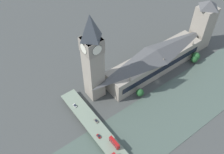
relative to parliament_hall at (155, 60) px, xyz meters
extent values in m
plane|color=#424442|center=(-14.16, 8.00, -13.24)|extent=(600.00, 600.00, 0.00)
cube|color=#47564C|center=(-46.83, 8.00, -13.09)|extent=(53.34, 360.00, 0.30)
cube|color=gray|center=(0.05, 0.00, -3.41)|extent=(22.42, 107.20, 19.65)
cube|color=black|center=(-11.31, 0.00, -2.43)|extent=(0.40, 98.63, 5.90)
pyramid|color=#4C4C4C|center=(0.05, 0.00, 9.93)|extent=(21.98, 105.06, 7.03)
cone|color=gray|center=(-10.16, -40.74, 8.91)|extent=(2.20, 2.20, 5.00)
cone|color=gray|center=(-10.16, 0.00, 8.91)|extent=(2.20, 2.20, 5.00)
cone|color=gray|center=(-10.16, 40.74, 8.91)|extent=(2.20, 2.20, 5.00)
cube|color=gray|center=(9.88, 64.54, 18.72)|extent=(13.87, 13.87, 63.92)
cube|color=gray|center=(9.88, 64.54, 44.44)|extent=(14.70, 14.70, 12.48)
cylinder|color=black|center=(2.77, 64.54, 44.44)|extent=(0.50, 8.93, 8.93)
cylinder|color=silver|center=(2.63, 64.54, 44.44)|extent=(0.62, 8.27, 8.27)
cylinder|color=black|center=(16.99, 64.54, 44.44)|extent=(0.50, 8.93, 8.93)
cylinder|color=silver|center=(17.13, 64.54, 44.44)|extent=(0.62, 8.27, 8.27)
cylinder|color=black|center=(9.88, 57.43, 44.44)|extent=(8.93, 0.50, 8.93)
cylinder|color=silver|center=(9.88, 57.28, 44.44)|extent=(8.27, 0.62, 8.27)
cylinder|color=black|center=(9.88, 71.65, 44.44)|extent=(8.93, 0.50, 8.93)
cylinder|color=silver|center=(9.88, 71.79, 44.44)|extent=(8.27, 0.62, 8.27)
pyramid|color=#383D42|center=(9.88, 64.54, 61.09)|extent=(14.15, 14.15, 20.82)
cube|color=gray|center=(0.05, -66.38, 10.48)|extent=(17.55, 17.55, 47.43)
pyramid|color=#4C4C4C|center=(0.05, -66.38, 38.14)|extent=(17.55, 17.55, 7.90)
cube|color=#5D6A59|center=(-46.83, 86.31, -11.40)|extent=(3.00, 11.63, 3.68)
cube|color=#5D6A59|center=(1.71, 86.31, -11.40)|extent=(3.00, 11.63, 3.68)
cube|color=gray|center=(-46.83, 86.31, -8.96)|extent=(138.67, 13.68, 1.20)
cube|color=red|center=(-44.28, 83.40, -6.91)|extent=(10.68, 2.49, 2.06)
cube|color=black|center=(-44.28, 83.40, -6.50)|extent=(9.62, 2.55, 0.91)
cube|color=red|center=(-44.28, 83.40, -4.67)|extent=(10.47, 2.49, 2.42)
cube|color=black|center=(-44.28, 83.40, -4.55)|extent=(9.62, 2.55, 1.16)
cube|color=#A01515|center=(-44.28, 83.40, -3.38)|extent=(10.36, 2.36, 0.16)
cylinder|color=black|center=(-39.79, 82.27, -7.83)|extent=(1.07, 0.28, 1.07)
cylinder|color=black|center=(-39.79, 84.53, -7.83)|extent=(1.07, 0.28, 1.07)
cylinder|color=black|center=(-48.67, 82.27, -7.83)|extent=(1.07, 0.28, 1.07)
cylinder|color=black|center=(-48.67, 84.53, -7.83)|extent=(1.07, 0.28, 1.07)
cube|color=slate|center=(-18.63, 82.82, -7.80)|extent=(4.48, 1.72, 0.66)
cube|color=black|center=(-18.77, 82.82, -7.23)|extent=(2.33, 1.55, 0.49)
cylinder|color=black|center=(-16.85, 82.05, -8.04)|extent=(0.65, 0.22, 0.65)
cylinder|color=black|center=(-16.85, 83.59, -8.04)|extent=(0.65, 0.22, 0.65)
cylinder|color=black|center=(-20.42, 82.05, -8.04)|extent=(0.65, 0.22, 0.65)
cylinder|color=black|center=(-20.42, 83.59, -8.04)|extent=(0.65, 0.22, 0.65)
cube|color=silver|center=(5.22, 88.75, -7.84)|extent=(4.19, 1.86, 0.62)
cube|color=black|center=(5.10, 88.75, -7.28)|extent=(2.18, 1.68, 0.49)
cylinder|color=black|center=(6.89, 87.91, -8.06)|extent=(0.61, 0.22, 0.61)
cylinder|color=black|center=(6.89, 89.59, -8.06)|extent=(0.61, 0.22, 0.61)
cylinder|color=black|center=(3.56, 87.91, -8.06)|extent=(0.61, 0.22, 0.61)
cylinder|color=black|center=(3.56, 89.59, -8.06)|extent=(0.61, 0.22, 0.61)
cube|color=maroon|center=(-31.59, 89.21, -7.81)|extent=(4.07, 1.89, 0.66)
cube|color=black|center=(-31.71, 89.21, -7.23)|extent=(2.12, 1.70, 0.51)
cylinder|color=black|center=(-29.97, 88.35, -8.06)|extent=(0.61, 0.22, 0.61)
cylinder|color=black|center=(-29.97, 90.06, -8.06)|extent=(0.61, 0.22, 0.61)
cylinder|color=black|center=(-33.20, 88.35, -8.06)|extent=(0.61, 0.22, 0.61)
cylinder|color=black|center=(-33.20, 90.06, -8.06)|extent=(0.61, 0.22, 0.61)
cylinder|color=brown|center=(-15.58, -44.58, -11.97)|extent=(0.70, 0.70, 2.54)
sphere|color=#235628|center=(-15.58, -44.58, -7.13)|extent=(8.40, 8.40, 8.40)
cylinder|color=brown|center=(-16.94, -40.67, -12.22)|extent=(0.70, 0.70, 2.04)
sphere|color=#1E4C23|center=(-16.94, -40.67, -8.09)|extent=(7.32, 7.32, 7.32)
cylinder|color=brown|center=(-17.28, 33.75, -12.16)|extent=(0.70, 0.70, 2.17)
sphere|color=#1E4C23|center=(-17.28, 33.75, -8.02)|extent=(7.17, 7.17, 7.17)
camera|label=1|loc=(-118.10, 140.77, 165.78)|focal=40.00mm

